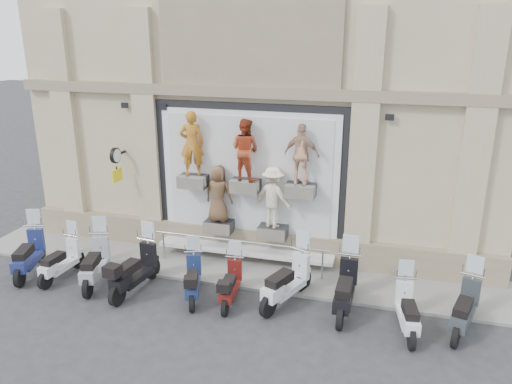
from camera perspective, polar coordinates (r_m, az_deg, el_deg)
ground at (r=12.51m, az=-4.68°, el=-13.00°), size 90.00×90.00×0.00m
sidewalk at (r=14.22m, az=-1.74°, el=-8.65°), size 16.00×2.20×0.08m
building at (r=17.41m, az=3.09°, el=16.69°), size 14.00×8.60×12.00m
shop_vitrine at (r=13.88m, az=-0.79°, el=1.24°), size 5.60×0.95×4.30m
guard_rail at (r=13.95m, az=-1.88°, el=-7.28°), size 5.06×0.10×0.93m
clock_sign_bracket at (r=15.11m, az=-15.70°, el=3.51°), size 0.10×0.80×1.02m
scooter_a at (r=15.01m, az=-24.66°, el=-5.61°), size 1.21×2.11×1.65m
scooter_b at (r=14.46m, az=-21.50°, el=-6.55°), size 0.63×1.80×1.44m
scooter_c at (r=13.82m, az=-18.00°, el=-6.83°), size 1.13×2.12×1.65m
scooter_d at (r=13.13m, az=-13.77°, el=-7.71°), size 0.86×2.13×1.68m
scooter_e at (r=12.63m, az=-7.25°, el=-9.03°), size 1.07×1.84×1.43m
scooter_f at (r=12.37m, az=-2.94°, el=-9.64°), size 0.68×1.75×1.39m
scooter_g at (r=12.25m, az=3.56°, el=-9.13°), size 1.34×2.16×1.70m
scooter_h at (r=12.08m, az=10.23°, el=-9.81°), size 0.65×2.10×1.70m
scooter_i at (r=11.73m, az=17.01°, el=-11.94°), size 0.80×1.87×1.47m
scooter_j at (r=12.14m, az=22.87°, el=-11.24°), size 1.11×2.04×1.59m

